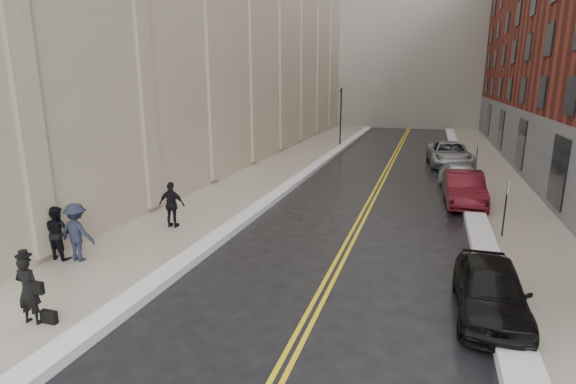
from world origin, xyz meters
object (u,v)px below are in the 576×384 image
Objects in this scene: pedestrian_a at (58,233)px; car_silver_far at (449,154)px; car_maroon at (464,188)px; pedestrian_b at (77,232)px; car_black at (491,290)px; car_silver_near at (460,177)px; pedestrian_c at (172,205)px; pedestrian_main at (28,290)px.

car_silver_far is at bearing -115.26° from pedestrian_a.
car_maroon is 0.80× the size of car_silver_far.
pedestrian_b reaches higher than car_silver_far.
car_silver_far reaches higher than car_black.
pedestrian_a reaches higher than car_silver_near.
pedestrian_c reaches higher than pedestrian_a.
car_silver_near is 2.71× the size of pedestrian_a.
car_black is 2.42× the size of pedestrian_main.
pedestrian_b reaches higher than pedestrian_c.
car_black is 0.87× the size of car_silver_near.
pedestrian_a is (-13.00, -14.67, 0.34)m from car_silver_near.
car_silver_near is (0.00, 14.12, -0.01)m from car_black.
pedestrian_b is at bearing -69.34° from pedestrian_main.
pedestrian_a is at bearing 61.97° from pedestrian_c.
car_silver_far is at bearing 86.66° from car_silver_near.
car_silver_near is at bearing -92.34° from car_silver_far.
car_maroon is 2.60× the size of pedestrian_c.
car_maroon is 2.77× the size of pedestrian_main.
pedestrian_a reaches higher than car_black.
car_silver_far is 3.36× the size of pedestrian_a.
car_silver_far is 21.13m from pedestrian_c.
car_silver_far is at bearing 90.73° from car_black.
car_silver_near is 2.52× the size of pedestrian_b.
pedestrian_c is (-11.23, -7.66, 0.28)m from car_maroon.
pedestrian_b is 1.04× the size of pedestrian_c.
pedestrian_c is (1.06, 3.89, -0.04)m from pedestrian_b.
car_black is 2.19× the size of pedestrian_b.
pedestrian_a is at bearing -141.06° from car_maroon.
car_black is 11.74m from pedestrian_c.
pedestrian_main is 0.97× the size of pedestrian_a.
car_silver_far is at bearing 89.09° from car_maroon.
car_black is at bearing -175.50° from pedestrian_b.
pedestrian_a is at bearing -60.19° from pedestrian_main.
car_black is at bearing -94.14° from car_silver_far.
car_black is 13.02m from pedestrian_a.
pedestrian_c is at bearing -126.05° from car_silver_far.
car_silver_far is 25.04m from pedestrian_b.
car_black is at bearing 159.11° from pedestrian_c.
car_maroon is at bearing -130.85° from pedestrian_main.
pedestrian_a is at bearing -177.79° from car_black.
car_silver_near is at bearing -140.34° from pedestrian_c.
car_black is 11.07m from car_maroon.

